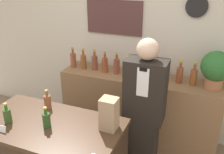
% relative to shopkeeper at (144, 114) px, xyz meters
% --- Properties ---
extents(back_wall, '(5.20, 0.09, 2.70)m').
position_rel_shopkeeper_xyz_m(back_wall, '(-0.40, 0.92, 0.56)').
color(back_wall, beige).
rests_on(back_wall, ground_plane).
extents(back_shelf, '(2.03, 0.46, 0.92)m').
position_rel_shopkeeper_xyz_m(back_shelf, '(-0.24, 0.63, -0.34)').
color(back_shelf, '#8E6642').
rests_on(back_shelf, ground_plane).
extents(shopkeeper, '(0.40, 0.25, 1.59)m').
position_rel_shopkeeper_xyz_m(shopkeeper, '(0.00, 0.00, 0.00)').
color(shopkeeper, black).
rests_on(shopkeeper, ground_plane).
extents(potted_plant, '(0.34, 0.34, 0.43)m').
position_rel_shopkeeper_xyz_m(potted_plant, '(0.62, 0.63, 0.37)').
color(potted_plant, '#B27047').
rests_on(potted_plant, back_shelf).
extents(paper_bag, '(0.14, 0.13, 0.29)m').
position_rel_shopkeeper_xyz_m(paper_bag, '(-0.18, -0.51, 0.26)').
color(paper_bag, tan).
rests_on(paper_bag, display_counter).
extents(price_card_right, '(0.09, 0.02, 0.06)m').
position_rel_shopkeeper_xyz_m(price_card_right, '(-1.00, -0.89, 0.14)').
color(price_card_right, white).
rests_on(price_card_right, display_counter).
extents(counter_bottle_1, '(0.07, 0.07, 0.20)m').
position_rel_shopkeeper_xyz_m(counter_bottle_1, '(-1.04, -0.76, 0.18)').
color(counter_bottle_1, '#345223').
rests_on(counter_bottle_1, display_counter).
extents(counter_bottle_2, '(0.07, 0.07, 0.20)m').
position_rel_shopkeeper_xyz_m(counter_bottle_2, '(-0.86, -0.42, 0.18)').
color(counter_bottle_2, brown).
rests_on(counter_bottle_2, display_counter).
extents(counter_bottle_3, '(0.07, 0.07, 0.20)m').
position_rel_shopkeeper_xyz_m(counter_bottle_3, '(-0.68, -0.69, 0.18)').
color(counter_bottle_3, '#2D5123').
rests_on(counter_bottle_3, display_counter).
extents(shelf_bottle_0, '(0.08, 0.08, 0.28)m').
position_rel_shopkeeper_xyz_m(shelf_bottle_0, '(-1.17, 0.62, 0.23)').
color(shelf_bottle_0, brown).
rests_on(shelf_bottle_0, back_shelf).
extents(shelf_bottle_1, '(0.08, 0.08, 0.28)m').
position_rel_shopkeeper_xyz_m(shelf_bottle_1, '(-1.01, 0.61, 0.23)').
color(shelf_bottle_1, brown).
rests_on(shelf_bottle_1, back_shelf).
extents(shelf_bottle_2, '(0.08, 0.08, 0.28)m').
position_rel_shopkeeper_xyz_m(shelf_bottle_2, '(-0.86, 0.63, 0.23)').
color(shelf_bottle_2, brown).
rests_on(shelf_bottle_2, back_shelf).
extents(shelf_bottle_3, '(0.08, 0.08, 0.28)m').
position_rel_shopkeeper_xyz_m(shelf_bottle_3, '(-0.70, 0.61, 0.23)').
color(shelf_bottle_3, brown).
rests_on(shelf_bottle_3, back_shelf).
extents(shelf_bottle_4, '(0.08, 0.08, 0.28)m').
position_rel_shopkeeper_xyz_m(shelf_bottle_4, '(-0.54, 0.62, 0.23)').
color(shelf_bottle_4, brown).
rests_on(shelf_bottle_4, back_shelf).
extents(shelf_bottle_5, '(0.08, 0.08, 0.28)m').
position_rel_shopkeeper_xyz_m(shelf_bottle_5, '(-0.38, 0.65, 0.23)').
color(shelf_bottle_5, brown).
rests_on(shelf_bottle_5, back_shelf).
extents(shelf_bottle_6, '(0.08, 0.08, 0.28)m').
position_rel_shopkeeper_xyz_m(shelf_bottle_6, '(-0.23, 0.62, 0.23)').
color(shelf_bottle_6, brown).
rests_on(shelf_bottle_6, back_shelf).
extents(shelf_bottle_7, '(0.08, 0.08, 0.28)m').
position_rel_shopkeeper_xyz_m(shelf_bottle_7, '(-0.07, 0.61, 0.23)').
color(shelf_bottle_7, brown).
rests_on(shelf_bottle_7, back_shelf).
extents(shelf_bottle_8, '(0.08, 0.08, 0.28)m').
position_rel_shopkeeper_xyz_m(shelf_bottle_8, '(0.09, 0.65, 0.23)').
color(shelf_bottle_8, brown).
rests_on(shelf_bottle_8, back_shelf).
extents(shelf_bottle_9, '(0.08, 0.08, 0.28)m').
position_rel_shopkeeper_xyz_m(shelf_bottle_9, '(0.25, 0.63, 0.23)').
color(shelf_bottle_9, brown).
rests_on(shelf_bottle_9, back_shelf).
extents(shelf_bottle_10, '(0.08, 0.08, 0.28)m').
position_rel_shopkeeper_xyz_m(shelf_bottle_10, '(0.40, 0.64, 0.23)').
color(shelf_bottle_10, brown).
rests_on(shelf_bottle_10, back_shelf).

